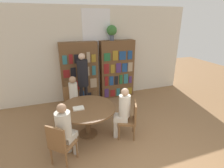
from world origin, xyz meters
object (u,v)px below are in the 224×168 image
bookshelf_right (117,69)px  chair_far_side (130,118)px  seated_reader_left (74,97)px  flower_vase (112,31)px  chair_near_camera (60,143)px  bookshelf_left (80,73)px  seated_reader_back (65,128)px  seated_reader_right (123,110)px  reading_table (87,111)px  librarian_standing (83,75)px  chair_left_side (73,100)px

bookshelf_right → chair_far_side: bearing=-102.9°
seated_reader_left → bookshelf_right: bearing=-158.4°
flower_vase → chair_near_camera: bearing=-125.7°
flower_vase → chair_near_camera: (-1.91, -2.65, -1.76)m
bookshelf_left → seated_reader_back: size_ratio=1.60×
seated_reader_right → reading_table: bearing=90.0°
bookshelf_left → chair_far_side: bearing=-71.7°
seated_reader_left → seated_reader_back: size_ratio=1.00×
seated_reader_back → seated_reader_left: bearing=116.8°
bookshelf_right → reading_table: size_ratio=1.49×
seated_reader_back → librarian_standing: (0.71, 2.01, 0.35)m
chair_left_side → librarian_standing: librarian_standing is taller
flower_vase → seated_reader_back: bearing=-125.4°
bookshelf_right → chair_near_camera: 3.41m
seated_reader_back → librarian_standing: 2.16m
bookshelf_left → chair_near_camera: bookshelf_left is taller
flower_vase → seated_reader_back: 3.45m
chair_near_camera → chair_left_side: (0.43, 1.72, 0.00)m
chair_left_side → bookshelf_right: bearing=-163.7°
seated_reader_right → seated_reader_back: (-1.28, -0.30, 0.01)m
flower_vase → chair_left_side: bearing=-147.7°
flower_vase → seated_reader_right: 2.76m
bookshelf_right → reading_table: bearing=-127.2°
bookshelf_left → chair_left_side: bookshelf_left is taller
seated_reader_right → librarian_standing: size_ratio=0.72×
bookshelf_left → seated_reader_back: (-0.70, -2.51, -0.28)m
bookshelf_left → seated_reader_left: (-0.34, -1.11, -0.30)m
bookshelf_right → seated_reader_left: bearing=-145.6°
bookshelf_right → librarian_standing: (-1.26, -0.50, 0.07)m
reading_table → chair_far_side: 1.00m
chair_left_side → seated_reader_left: bearing=90.0°
flower_vase → seated_reader_left: 2.40m
librarian_standing → seated_reader_back: bearing=-109.5°
bookshelf_right → seated_reader_back: size_ratio=1.60×
bookshelf_left → reading_table: size_ratio=1.49×
reading_table → seated_reader_left: size_ratio=1.07×
bookshelf_right → chair_left_side: bearing=-150.8°
seated_reader_right → seated_reader_back: size_ratio=1.00×
chair_far_side → chair_left_side: bearing=63.0°
chair_left_side → seated_reader_back: seated_reader_back is taller
bookshelf_left → seated_reader_left: bearing=-107.0°
chair_far_side → seated_reader_left: seated_reader_left is taller
chair_far_side → seated_reader_back: size_ratio=0.72×
bookshelf_right → seated_reader_left: (-1.62, -1.11, -0.30)m
seated_reader_back → librarian_standing: librarian_standing is taller
chair_near_camera → chair_far_side: 1.61m
reading_table → librarian_standing: bearing=82.9°
reading_table → seated_reader_back: (-0.54, -0.62, 0.08)m
chair_left_side → chair_far_side: same height
seated_reader_right → bookshelf_left: bearing=38.0°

